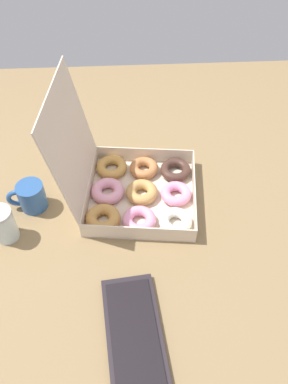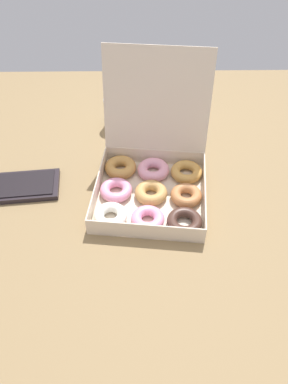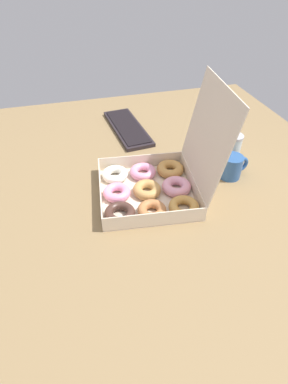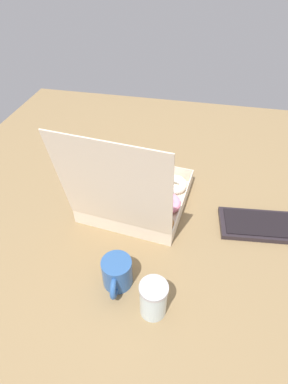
# 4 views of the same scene
# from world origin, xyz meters

# --- Properties ---
(ground_plane) EXTENTS (1.80, 1.80, 0.02)m
(ground_plane) POSITION_xyz_m (0.00, 0.00, -0.01)
(ground_plane) COLOR olive
(donut_box) EXTENTS (0.40, 0.46, 0.41)m
(donut_box) POSITION_xyz_m (0.05, 0.04, 0.04)
(donut_box) COLOR beige
(donut_box) RESTS_ON ground_plane
(coffee_mug) EXTENTS (0.09, 0.12, 0.09)m
(coffee_mug) POSITION_xyz_m (0.03, 0.37, 0.05)
(coffee_mug) COLOR #2C5797
(coffee_mug) RESTS_ON ground_plane
(glass_jar) EXTENTS (0.08, 0.08, 0.12)m
(glass_jar) POSITION_xyz_m (-0.09, 0.43, 0.06)
(glass_jar) COLOR silver
(glass_jar) RESTS_ON ground_plane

